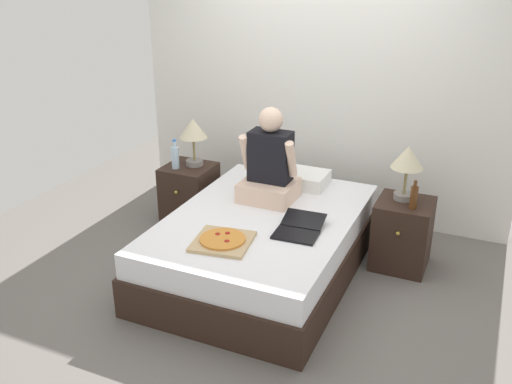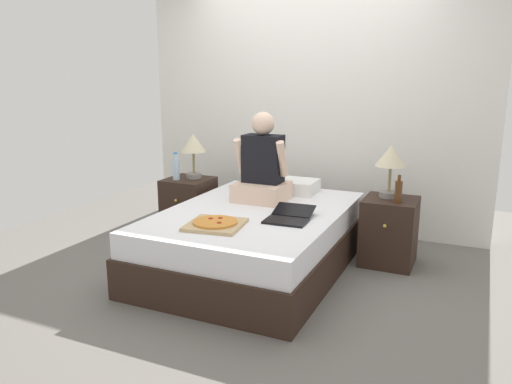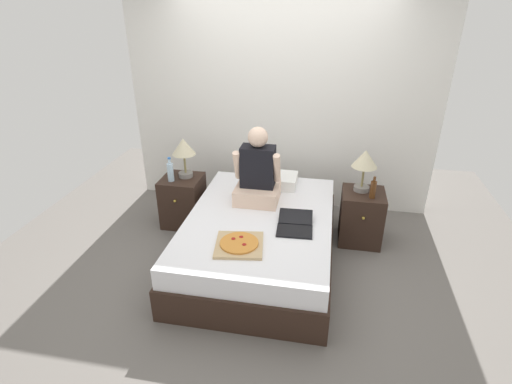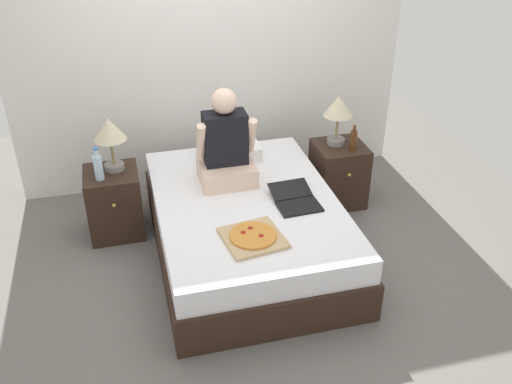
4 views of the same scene
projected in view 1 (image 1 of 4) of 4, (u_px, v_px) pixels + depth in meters
The scene contains 13 objects.
ground_plane at pixel (262, 271), 4.68m from camera, with size 5.65×5.65×0.00m, color #66605B.
wall_back at pixel (321, 87), 5.35m from camera, with size 3.65×0.12×2.50m, color silver.
bed at pixel (262, 245), 4.58m from camera, with size 1.42×2.03×0.51m.
nightstand_left at pixel (190, 194), 5.42m from camera, with size 0.44×0.47×0.58m.
lamp_on_left_nightstand at pixel (193, 132), 5.21m from camera, with size 0.26×0.26×0.45m.
water_bottle at pixel (175, 157), 5.22m from camera, with size 0.07×0.07×0.28m.
nightstand_right at pixel (402, 234), 4.67m from camera, with size 0.44×0.47×0.58m.
lamp_on_right_nightstand at pixel (407, 161), 4.48m from camera, with size 0.26×0.26×0.45m.
beer_bottle at pixel (414, 197), 4.41m from camera, with size 0.06×0.06×0.23m.
pillow at pixel (298, 178), 5.07m from camera, with size 0.52×0.34×0.12m, color white.
person_seated at pixel (270, 166), 4.69m from camera, with size 0.47×0.40×0.78m.
laptop at pixel (298, 230), 4.21m from camera, with size 0.34×0.43×0.07m.
pizza_box at pixel (223, 241), 4.06m from camera, with size 0.45×0.45×0.05m.
Camera 1 is at (1.60, -3.72, 2.44)m, focal length 40.00 mm.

